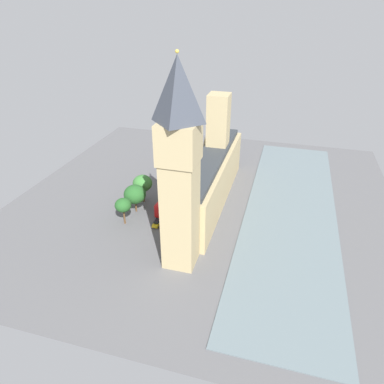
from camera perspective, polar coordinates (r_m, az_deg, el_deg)
ground_plane at (r=122.71m, az=1.94°, el=-1.29°), size 128.28×128.28×0.00m
river_thames at (r=120.15m, az=15.73°, el=-3.15°), size 28.80×115.45×0.25m
parliament_building at (r=119.01m, az=3.12°, el=2.88°), size 11.41×58.28×34.59m
clock_tower at (r=81.01m, az=-2.09°, el=3.87°), size 9.16×9.16×53.26m
double_decker_bus_far_end at (r=137.79m, az=-1.43°, el=3.55°), size 3.05×10.61×4.75m
car_white_trailing at (r=125.16m, az=-2.61°, el=-0.19°), size 1.94×4.67×1.74m
double_decker_bus_leading at (r=115.28m, az=-4.43°, el=-2.02°), size 3.52×10.69×4.75m
car_yellow_cab_corner at (r=109.45m, az=-5.71°, el=-5.04°), size 2.08×4.11×1.74m
pedestrian_midblock at (r=133.20m, az=0.64°, el=1.68°), size 0.67×0.64×1.60m
pedestrian_kerbside at (r=143.38m, az=2.07°, el=3.75°), size 0.64×0.56×1.58m
pedestrian_near_tower at (r=134.38m, az=0.93°, el=1.93°), size 0.65×0.59×1.53m
plane_tree_opposite_hall at (r=119.29m, az=-8.07°, el=1.40°), size 6.60×6.60×10.01m
plane_tree_under_trees at (r=120.59m, az=-8.06°, el=1.67°), size 5.45×5.45×9.44m
plane_tree_by_river_gate at (r=114.53m, az=-9.29°, el=-0.37°), size 7.18×7.18×9.50m
plane_tree_slot_10 at (r=108.82m, az=-11.17°, el=-2.14°), size 5.07×5.07×8.83m
street_lamp_slot_11 at (r=139.13m, az=-4.27°, el=4.52°), size 0.56×0.56×6.22m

